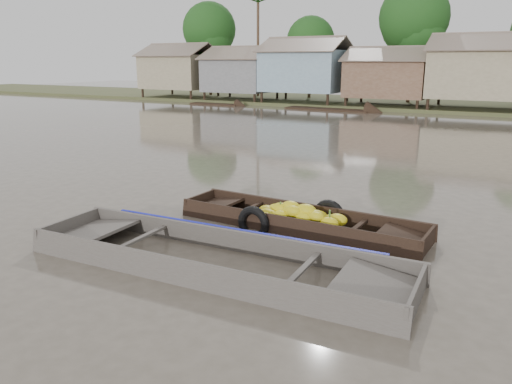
% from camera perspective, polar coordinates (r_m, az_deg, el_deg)
% --- Properties ---
extents(ground, '(120.00, 120.00, 0.00)m').
position_cam_1_polar(ground, '(10.96, -3.95, -4.11)').
color(ground, '#524A3F').
rests_on(ground, ground).
extents(riverbank, '(120.00, 12.47, 10.22)m').
position_cam_1_polar(riverbank, '(40.69, 25.43, 12.79)').
color(riverbank, '#384723').
rests_on(riverbank, ground).
extents(banana_boat, '(5.60, 1.60, 0.79)m').
position_cam_1_polar(banana_boat, '(10.98, 4.65, -3.24)').
color(banana_boat, black).
rests_on(banana_boat, ground).
extents(viewer_boat, '(7.10, 2.07, 0.57)m').
position_cam_1_polar(viewer_boat, '(8.94, -4.60, -8.27)').
color(viewer_boat, '#47423C').
rests_on(viewer_boat, ground).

